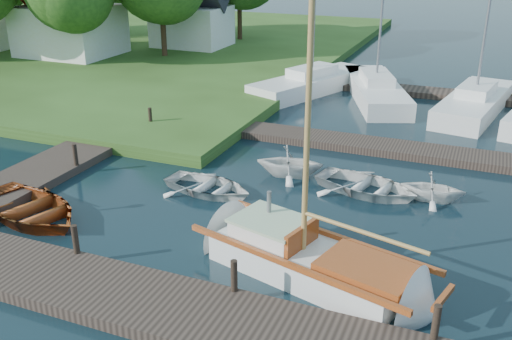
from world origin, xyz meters
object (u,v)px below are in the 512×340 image
at_px(mooring_post_2, 234,276).
at_px(sailboat, 315,265).
at_px(tender_a, 208,184).
at_px(mooring_post_5, 150,117).
at_px(tender_d, 433,185).
at_px(marina_boat_2, 475,101).
at_px(house_a, 68,17).
at_px(tender_b, 290,160).
at_px(marina_boat_0, 312,82).
at_px(mooring_post_1, 75,239).
at_px(dinghy, 29,205).
at_px(house_c, 192,16).
at_px(mooring_post_4, 75,155).
at_px(marina_boat_1, 376,88).
at_px(mooring_post_3, 436,322).
at_px(tender_c, 367,183).

relative_size(mooring_post_2, sailboat, 0.08).
relative_size(sailboat, tender_a, 3.13).
relative_size(mooring_post_5, tender_a, 0.25).
height_order(tender_d, marina_boat_2, marina_boat_2).
bearing_deg(house_a, tender_b, -33.44).
bearing_deg(tender_b, marina_boat_2, -38.61).
relative_size(mooring_post_2, marina_boat_0, 0.07).
height_order(mooring_post_2, marina_boat_0, marina_boat_0).
distance_m(mooring_post_1, dinghy, 3.37).
relative_size(mooring_post_1, mooring_post_5, 1.00).
distance_m(tender_a, house_c, 25.01).
relative_size(tender_b, marina_boat_0, 0.22).
distance_m(tender_b, marina_boat_0, 12.03).
distance_m(mooring_post_4, tender_b, 7.69).
xyz_separation_m(sailboat, marina_boat_1, (-1.97, 17.47, 0.23)).
height_order(dinghy, house_c, house_c).
bearing_deg(mooring_post_3, tender_d, 96.44).
bearing_deg(tender_d, tender_b, 86.58).
height_order(marina_boat_1, house_a, marina_boat_1).
bearing_deg(tender_a, mooring_post_3, -116.15).
height_order(mooring_post_3, marina_boat_0, marina_boat_0).
relative_size(tender_b, house_a, 0.37).
xyz_separation_m(mooring_post_4, house_c, (-7.00, 22.00, 1.88)).
height_order(tender_a, house_c, house_c).
relative_size(tender_a, tender_b, 1.33).
distance_m(tender_c, house_a, 26.98).
height_order(tender_b, house_c, house_c).
relative_size(mooring_post_2, tender_c, 0.23).
bearing_deg(mooring_post_4, house_c, 107.65).
distance_m(mooring_post_2, dinghy, 7.65).
relative_size(mooring_post_5, tender_d, 0.39).
bearing_deg(tender_b, mooring_post_2, 178.56).
relative_size(tender_a, marina_boat_0, 0.29).
bearing_deg(mooring_post_5, marina_boat_1, 49.11).
bearing_deg(tender_c, marina_boat_1, 23.87).
distance_m(dinghy, marina_boat_2, 20.71).
relative_size(tender_c, marina_boat_0, 0.33).
xyz_separation_m(mooring_post_4, tender_d, (12.16, 2.46, -0.16)).
bearing_deg(sailboat, marina_boat_0, 122.91).
xyz_separation_m(dinghy, house_a, (-14.02, 19.46, 2.53)).
bearing_deg(sailboat, tender_c, 104.28).
xyz_separation_m(mooring_post_2, tender_a, (-3.33, 5.27, -0.37)).
distance_m(tender_a, house_a, 24.18).
height_order(tender_d, marina_boat_0, marina_boat_0).
height_order(marina_boat_1, house_c, marina_boat_1).
bearing_deg(dinghy, tender_d, -44.51).
distance_m(tender_c, house_c, 26.20).
height_order(house_a, house_c, house_a).
distance_m(tender_a, marina_boat_2, 15.32).
distance_m(dinghy, house_c, 26.78).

